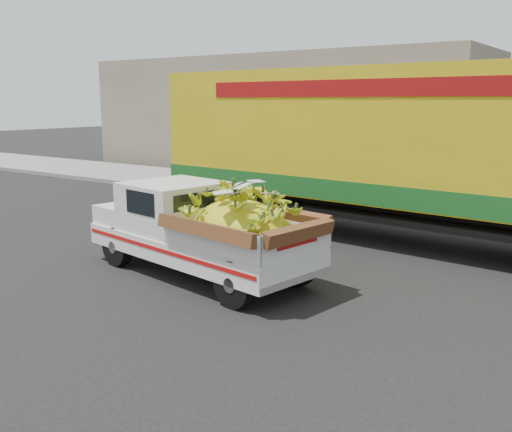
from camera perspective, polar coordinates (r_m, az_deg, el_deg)
The scene contains 6 objects.
ground at distance 10.10m, azimuth -5.29°, elevation -6.46°, with size 100.00×100.00×0.00m, color black.
curb at distance 16.05m, azimuth 11.47°, elevation 0.38°, with size 60.00×0.25×0.15m, color gray.
sidewalk at distance 17.97m, azimuth 14.17°, elevation 1.42°, with size 60.00×4.00×0.14m, color gray.
building_left at distance 26.61m, azimuth 2.70°, elevation 10.18°, with size 18.00×6.00×5.00m, color gray.
pickup_truck at distance 9.96m, azimuth -4.38°, elevation -1.50°, with size 4.83×2.41×1.62m.
semi_trailer at distance 12.92m, azimuth 14.00°, elevation 6.79°, with size 12.04×3.36×3.80m.
Camera 1 is at (6.25, -7.30, 3.10)m, focal length 40.00 mm.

